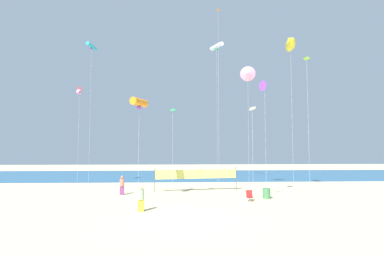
{
  "coord_description": "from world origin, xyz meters",
  "views": [
    {
      "loc": [
        -0.1,
        -18.97,
        4.43
      ],
      "look_at": [
        1.14,
        9.38,
        6.33
      ],
      "focal_mm": 27.77,
      "sensor_mm": 36.0,
      "label": 1
    }
  ],
  "objects_px": {
    "beachgoer_sage_shirt": "(141,197)",
    "kite_cyan_tube": "(92,47)",
    "kite_lime_diamond": "(307,63)",
    "kite_pink_delta": "(248,73)",
    "trash_barrel": "(267,193)",
    "beach_handbag": "(243,201)",
    "kite_green_diamond": "(173,112)",
    "folding_beach_chair": "(250,195)",
    "kite_pink_inflatable": "(79,92)",
    "volleyball_net": "(197,175)",
    "kite_violet_delta": "(265,86)",
    "kite_white_tube": "(217,47)",
    "kite_white_diamond": "(252,109)",
    "kite_yellow_inflatable": "(290,45)",
    "kite_orange_tube": "(139,103)",
    "kite_orange_diamond": "(218,19)",
    "beachgoer_coral_shirt": "(122,185)"
  },
  "relations": [
    {
      "from": "kite_lime_diamond",
      "to": "kite_pink_inflatable",
      "type": "distance_m",
      "value": 25.53
    },
    {
      "from": "folding_beach_chair",
      "to": "beachgoer_coral_shirt",
      "type": "bearing_deg",
      "value": -175.41
    },
    {
      "from": "volleyball_net",
      "to": "kite_white_tube",
      "type": "distance_m",
      "value": 18.12
    },
    {
      "from": "kite_orange_diamond",
      "to": "kite_white_diamond",
      "type": "bearing_deg",
      "value": -80.04
    },
    {
      "from": "beachgoer_coral_shirt",
      "to": "trash_barrel",
      "type": "height_order",
      "value": "beachgoer_coral_shirt"
    },
    {
      "from": "beachgoer_coral_shirt",
      "to": "beach_handbag",
      "type": "relative_size",
      "value": 5.89
    },
    {
      "from": "kite_cyan_tube",
      "to": "kite_green_diamond",
      "type": "height_order",
      "value": "kite_cyan_tube"
    },
    {
      "from": "beach_handbag",
      "to": "kite_cyan_tube",
      "type": "height_order",
      "value": "kite_cyan_tube"
    },
    {
      "from": "beachgoer_coral_shirt",
      "to": "kite_cyan_tube",
      "type": "height_order",
      "value": "kite_cyan_tube"
    },
    {
      "from": "kite_pink_inflatable",
      "to": "beachgoer_sage_shirt",
      "type": "bearing_deg",
      "value": -57.54
    },
    {
      "from": "beachgoer_sage_shirt",
      "to": "kite_cyan_tube",
      "type": "bearing_deg",
      "value": -115.39
    },
    {
      "from": "kite_pink_inflatable",
      "to": "kite_yellow_inflatable",
      "type": "bearing_deg",
      "value": -18.73
    },
    {
      "from": "volleyball_net",
      "to": "kite_pink_inflatable",
      "type": "xyz_separation_m",
      "value": [
        -13.8,
        5.18,
        9.53
      ]
    },
    {
      "from": "volleyball_net",
      "to": "beachgoer_sage_shirt",
      "type": "bearing_deg",
      "value": -115.04
    },
    {
      "from": "kite_cyan_tube",
      "to": "kite_yellow_inflatable",
      "type": "xyz_separation_m",
      "value": [
        22.23,
        -9.91,
        -2.94
      ]
    },
    {
      "from": "kite_pink_inflatable",
      "to": "volleyball_net",
      "type": "bearing_deg",
      "value": -20.57
    },
    {
      "from": "volleyball_net",
      "to": "kite_violet_delta",
      "type": "distance_m",
      "value": 11.17
    },
    {
      "from": "beachgoer_sage_shirt",
      "to": "kite_white_diamond",
      "type": "bearing_deg",
      "value": 144.93
    },
    {
      "from": "trash_barrel",
      "to": "kite_pink_delta",
      "type": "xyz_separation_m",
      "value": [
        -0.34,
        5.07,
        11.96
      ]
    },
    {
      "from": "beach_handbag",
      "to": "trash_barrel",
      "type": "bearing_deg",
      "value": 33.72
    },
    {
      "from": "kite_lime_diamond",
      "to": "kite_yellow_inflatable",
      "type": "relative_size",
      "value": 0.81
    },
    {
      "from": "kite_orange_diamond",
      "to": "kite_pink_delta",
      "type": "bearing_deg",
      "value": -28.9
    },
    {
      "from": "beachgoer_coral_shirt",
      "to": "kite_violet_delta",
      "type": "height_order",
      "value": "kite_violet_delta"
    },
    {
      "from": "volleyball_net",
      "to": "kite_white_tube",
      "type": "height_order",
      "value": "kite_white_tube"
    },
    {
      "from": "kite_violet_delta",
      "to": "kite_white_tube",
      "type": "height_order",
      "value": "kite_white_tube"
    },
    {
      "from": "beachgoer_coral_shirt",
      "to": "kite_yellow_inflatable",
      "type": "xyz_separation_m",
      "value": [
        16.29,
        -0.53,
        13.56
      ]
    },
    {
      "from": "kite_yellow_inflatable",
      "to": "volleyball_net",
      "type": "bearing_deg",
      "value": 164.14
    },
    {
      "from": "kite_cyan_tube",
      "to": "volleyball_net",
      "type": "bearing_deg",
      "value": -29.17
    },
    {
      "from": "trash_barrel",
      "to": "kite_violet_delta",
      "type": "height_order",
      "value": "kite_violet_delta"
    },
    {
      "from": "volleyball_net",
      "to": "kite_orange_diamond",
      "type": "distance_m",
      "value": 17.69
    },
    {
      "from": "folding_beach_chair",
      "to": "kite_violet_delta",
      "type": "distance_m",
      "value": 9.8
    },
    {
      "from": "trash_barrel",
      "to": "kite_lime_diamond",
      "type": "relative_size",
      "value": 0.07
    },
    {
      "from": "beachgoer_coral_shirt",
      "to": "kite_pink_delta",
      "type": "xyz_separation_m",
      "value": [
        12.72,
        2.46,
        11.44
      ]
    },
    {
      "from": "kite_orange_tube",
      "to": "folding_beach_chair",
      "type": "bearing_deg",
      "value": -1.35
    },
    {
      "from": "kite_pink_inflatable",
      "to": "kite_white_tube",
      "type": "distance_m",
      "value": 18.33
    },
    {
      "from": "trash_barrel",
      "to": "kite_pink_delta",
      "type": "height_order",
      "value": "kite_pink_delta"
    },
    {
      "from": "beachgoer_sage_shirt",
      "to": "folding_beach_chair",
      "type": "relative_size",
      "value": 2.07
    },
    {
      "from": "beachgoer_sage_shirt",
      "to": "kite_cyan_tube",
      "type": "relative_size",
      "value": 0.1
    },
    {
      "from": "kite_orange_tube",
      "to": "kite_pink_inflatable",
      "type": "xyz_separation_m",
      "value": [
        -8.61,
        10.82,
        2.93
      ]
    },
    {
      "from": "beach_handbag",
      "to": "kite_orange_diamond",
      "type": "bearing_deg",
      "value": 95.99
    },
    {
      "from": "volleyball_net",
      "to": "kite_cyan_tube",
      "type": "xyz_separation_m",
      "value": [
        -13.13,
        7.33,
        15.82
      ]
    },
    {
      "from": "trash_barrel",
      "to": "beach_handbag",
      "type": "height_order",
      "value": "trash_barrel"
    },
    {
      "from": "kite_pink_inflatable",
      "to": "kite_cyan_tube",
      "type": "height_order",
      "value": "kite_cyan_tube"
    },
    {
      "from": "kite_lime_diamond",
      "to": "kite_cyan_tube",
      "type": "bearing_deg",
      "value": 149.29
    },
    {
      "from": "kite_green_diamond",
      "to": "kite_pink_delta",
      "type": "distance_m",
      "value": 10.32
    },
    {
      "from": "beachgoer_coral_shirt",
      "to": "volleyball_net",
      "type": "xyz_separation_m",
      "value": [
        7.19,
        2.05,
        0.68
      ]
    },
    {
      "from": "kite_cyan_tube",
      "to": "kite_green_diamond",
      "type": "bearing_deg",
      "value": -47.08
    },
    {
      "from": "kite_lime_diamond",
      "to": "kite_pink_delta",
      "type": "bearing_deg",
      "value": 120.02
    },
    {
      "from": "kite_cyan_tube",
      "to": "beachgoer_sage_shirt",
      "type": "bearing_deg",
      "value": -62.74
    },
    {
      "from": "volleyball_net",
      "to": "kite_white_tube",
      "type": "relative_size",
      "value": 0.47
    }
  ]
}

